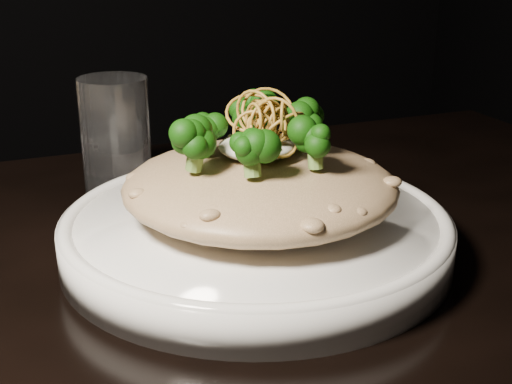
{
  "coord_description": "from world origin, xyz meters",
  "views": [
    {
      "loc": [
        -0.14,
        -0.45,
        1.01
      ],
      "look_at": [
        0.06,
        0.06,
        0.81
      ],
      "focal_mm": 50.0,
      "sensor_mm": 36.0,
      "label": 1
    }
  ],
  "objects": [
    {
      "name": "plate",
      "position": [
        0.06,
        0.06,
        0.77
      ],
      "size": [
        0.32,
        0.32,
        0.03
      ],
      "primitive_type": "cylinder",
      "color": "white",
      "rests_on": "table"
    },
    {
      "name": "risotto",
      "position": [
        0.07,
        0.06,
        0.81
      ],
      "size": [
        0.23,
        0.23,
        0.05
      ],
      "primitive_type": "ellipsoid",
      "color": "brown",
      "rests_on": "plate"
    },
    {
      "name": "broccoli",
      "position": [
        0.06,
        0.05,
        0.86
      ],
      "size": [
        0.13,
        0.13,
        0.05
      ],
      "primitive_type": null,
      "color": "black",
      "rests_on": "risotto"
    },
    {
      "name": "cheese",
      "position": [
        0.06,
        0.06,
        0.84
      ],
      "size": [
        0.06,
        0.06,
        0.02
      ],
      "primitive_type": "ellipsoid",
      "color": "silver",
      "rests_on": "risotto"
    },
    {
      "name": "shallots",
      "position": [
        0.07,
        0.05,
        0.87
      ],
      "size": [
        0.07,
        0.07,
        0.04
      ],
      "primitive_type": null,
      "color": "brown",
      "rests_on": "cheese"
    },
    {
      "name": "drinking_glass",
      "position": [
        -0.02,
        0.24,
        0.81
      ],
      "size": [
        0.07,
        0.07,
        0.12
      ],
      "primitive_type": "cylinder",
      "rotation": [
        0.0,
        0.0,
        0.06
      ],
      "color": "silver",
      "rests_on": "table"
    }
  ]
}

